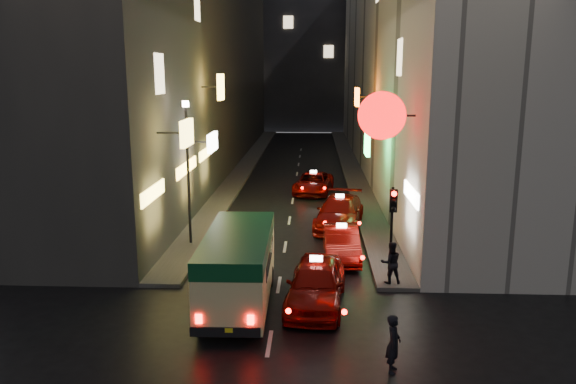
# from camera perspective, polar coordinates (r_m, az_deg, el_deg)

# --- Properties ---
(building_left) EXTENTS (7.43, 52.00, 18.00)m
(building_left) POSITION_cam_1_polar(r_m,az_deg,el_deg) (45.63, -9.32, 13.77)
(building_left) COLOR #363431
(building_left) RESTS_ON ground
(building_right) EXTENTS (8.15, 52.00, 18.00)m
(building_right) POSITION_cam_1_polar(r_m,az_deg,el_deg) (45.21, 11.57, 13.70)
(building_right) COLOR #B8B2A9
(building_right) RESTS_ON ground
(building_far) EXTENTS (30.00, 10.00, 22.00)m
(building_far) POSITION_cam_1_polar(r_m,az_deg,el_deg) (76.76, 1.74, 14.70)
(building_far) COLOR #36363B
(building_far) RESTS_ON ground
(sidewalk_left) EXTENTS (1.50, 52.00, 0.15)m
(sidewalk_left) POSITION_cam_1_polar(r_m,az_deg,el_deg) (45.63, -4.32, 2.64)
(sidewalk_left) COLOR #4C4946
(sidewalk_left) RESTS_ON ground
(sidewalk_right) EXTENTS (1.50, 52.00, 0.15)m
(sidewalk_right) POSITION_cam_1_polar(r_m,az_deg,el_deg) (45.41, 6.41, 2.55)
(sidewalk_right) COLOR #4C4946
(sidewalk_right) RESTS_ON ground
(minibus) EXTENTS (2.13, 5.84, 2.50)m
(minibus) POSITION_cam_1_polar(r_m,az_deg,el_deg) (18.38, -5.09, -6.99)
(minibus) COLOR beige
(minibus) RESTS_ON ground
(taxi_near) EXTENTS (2.84, 5.83, 1.96)m
(taxi_near) POSITION_cam_1_polar(r_m,az_deg,el_deg) (18.66, 2.86, -8.88)
(taxi_near) COLOR #750804
(taxi_near) RESTS_ON ground
(taxi_second) EXTENTS (2.06, 4.89, 1.72)m
(taxi_second) POSITION_cam_1_polar(r_m,az_deg,el_deg) (23.27, 5.43, -4.93)
(taxi_second) COLOR #750804
(taxi_second) RESTS_ON ground
(taxi_third) EXTENTS (3.12, 5.81, 1.93)m
(taxi_third) POSITION_cam_1_polar(r_m,az_deg,el_deg) (27.87, 5.27, -1.83)
(taxi_third) COLOR #750804
(taxi_third) RESTS_ON ground
(taxi_far) EXTENTS (2.65, 4.99, 1.68)m
(taxi_far) POSITION_cam_1_polar(r_m,az_deg,el_deg) (35.63, 2.59, 1.08)
(taxi_far) COLOR #750804
(taxi_far) RESTS_ON ground
(pedestrian_crossing) EXTENTS (0.49, 0.65, 1.75)m
(pedestrian_crossing) POSITION_cam_1_polar(r_m,az_deg,el_deg) (15.06, 10.68, -14.55)
(pedestrian_crossing) COLOR black
(pedestrian_crossing) RESTS_ON ground
(pedestrian_sidewalk) EXTENTS (0.70, 0.50, 1.73)m
(pedestrian_sidewalk) POSITION_cam_1_polar(r_m,az_deg,el_deg) (20.47, 10.41, -6.79)
(pedestrian_sidewalk) COLOR black
(pedestrian_sidewalk) RESTS_ON sidewalk_right
(traffic_light) EXTENTS (0.26, 0.43, 3.50)m
(traffic_light) POSITION_cam_1_polar(r_m,az_deg,el_deg) (19.97, 10.58, -2.28)
(traffic_light) COLOR black
(traffic_light) RESTS_ON sidewalk_right
(lamp_post) EXTENTS (0.28, 0.28, 6.22)m
(lamp_post) POSITION_cam_1_polar(r_m,az_deg,el_deg) (24.59, -10.14, 2.91)
(lamp_post) COLOR black
(lamp_post) RESTS_ON sidewalk_left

